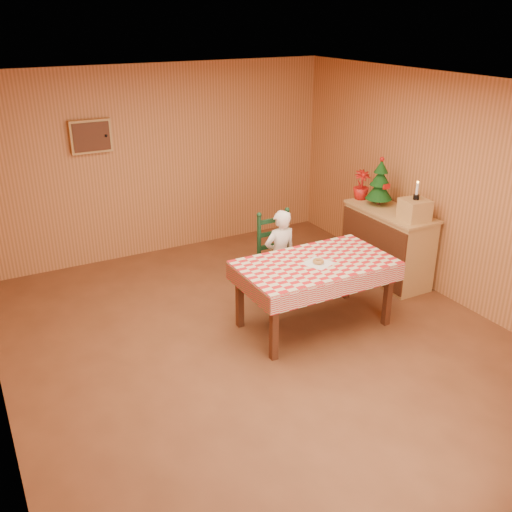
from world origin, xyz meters
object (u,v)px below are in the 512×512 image
at_px(crate, 415,210).
at_px(christmas_tree, 380,183).
at_px(dining_table, 315,269).
at_px(storage_bin, 390,267).
at_px(ladder_chair, 278,259).
at_px(shelf_unit, 387,245).
at_px(seated_child, 280,256).

height_order(crate, christmas_tree, christmas_tree).
distance_m(dining_table, storage_bin, 1.64).
height_order(ladder_chair, christmas_tree, christmas_tree).
distance_m(ladder_chair, storage_bin, 1.56).
bearing_deg(ladder_chair, shelf_unit, -8.08).
relative_size(seated_child, shelf_unit, 0.91).
xyz_separation_m(crate, christmas_tree, (-0.00, 0.65, 0.16)).
distance_m(ladder_chair, christmas_tree, 1.67).
distance_m(ladder_chair, crate, 1.72).
distance_m(ladder_chair, seated_child, 0.08).
distance_m(dining_table, christmas_tree, 1.80).
height_order(dining_table, ladder_chair, ladder_chair).
xyz_separation_m(ladder_chair, shelf_unit, (1.50, -0.21, -0.04)).
height_order(ladder_chair, seated_child, seated_child).
xyz_separation_m(seated_child, storage_bin, (1.49, -0.26, -0.36)).
bearing_deg(seated_child, dining_table, 90.00).
bearing_deg(seated_child, shelf_unit, 174.06).
relative_size(seated_child, christmas_tree, 1.81).
height_order(dining_table, seated_child, seated_child).
relative_size(dining_table, ladder_chair, 1.53).
xyz_separation_m(dining_table, seated_child, (-0.00, 0.73, -0.13)).
relative_size(dining_table, christmas_tree, 2.67).
bearing_deg(crate, storage_bin, 93.20).
bearing_deg(christmas_tree, shelf_unit, -91.98).
distance_m(seated_child, christmas_tree, 1.65).
height_order(dining_table, storage_bin, dining_table).
bearing_deg(ladder_chair, crate, -22.10).
relative_size(christmas_tree, storage_bin, 1.56).
xyz_separation_m(shelf_unit, crate, (0.01, -0.40, 0.59)).
bearing_deg(crate, seated_child, 159.78).
bearing_deg(storage_bin, dining_table, -162.46).
height_order(dining_table, crate, crate).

